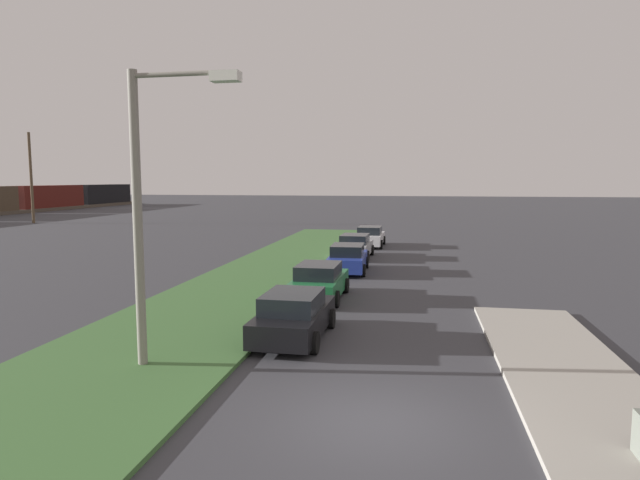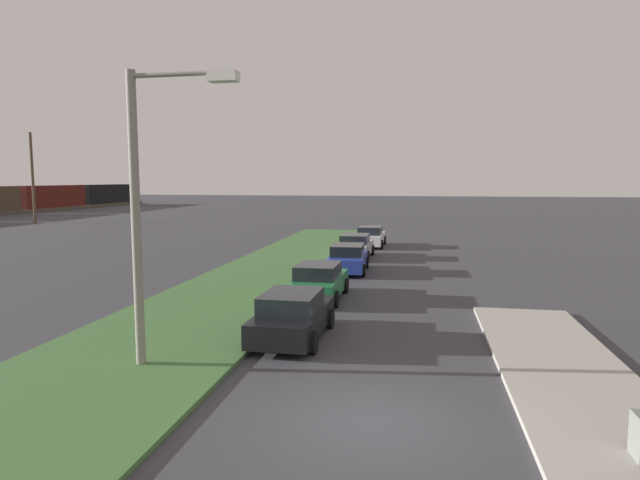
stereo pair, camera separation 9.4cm
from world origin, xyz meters
name	(u,v)px [view 1 (the left image)]	position (x,y,z in m)	size (l,w,h in m)	color
ground	(376,423)	(0.00, 0.00, 0.00)	(300.00, 300.00, 0.00)	#38383D
grass_median	(226,299)	(10.00, 6.77, 0.06)	(60.00, 6.00, 0.12)	#3D6633
parked_car_black	(294,316)	(5.34, 2.89, 0.72)	(4.33, 2.07, 1.47)	black
parked_car_green	(319,282)	(10.91, 3.12, 0.72)	(4.32, 2.05, 1.47)	#1E6B38
parked_car_blue	(348,259)	(17.54, 2.79, 0.72)	(4.36, 2.13, 1.47)	#23389E
parked_car_silver	(355,246)	(22.81, 3.00, 0.72)	(4.34, 2.10, 1.47)	#B2B5BA
parked_car_white	(370,237)	(28.68, 2.59, 0.72)	(4.32, 2.06, 1.47)	silver
streetlight	(150,198)	(2.12, 5.80, 4.39)	(0.37, 2.87, 7.50)	gray
distant_utility_pole	(31,178)	(43.32, 41.39, 5.00)	(0.30, 0.30, 10.00)	brown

